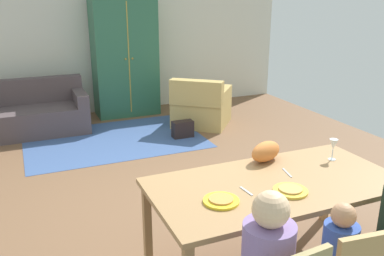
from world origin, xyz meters
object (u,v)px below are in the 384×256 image
(wine_glass, at_px, (333,145))
(armoire, at_px, (125,56))
(dining_table, at_px, (275,190))
(plate_near_man, at_px, (221,201))
(plate_near_child, at_px, (290,191))
(armchair, at_px, (201,107))
(cat, at_px, (266,152))
(couch, at_px, (28,114))
(handbag, at_px, (183,129))

(wine_glass, xyz_separation_m, armoire, (-0.61, 4.67, 0.16))
(dining_table, relative_size, plate_near_man, 7.66)
(plate_near_child, relative_size, armchair, 0.21)
(dining_table, distance_m, plate_near_child, 0.20)
(plate_near_child, relative_size, cat, 0.78)
(couch, distance_m, armchair, 2.76)
(wine_glass, bearing_deg, dining_table, -165.37)
(plate_near_child, relative_size, couch, 0.14)
(couch, distance_m, handbag, 2.45)
(handbag, bearing_deg, plate_near_child, -98.83)
(cat, bearing_deg, plate_near_man, -163.45)
(wine_glass, relative_size, couch, 0.10)
(dining_table, bearing_deg, cat, 68.59)
(armchair, bearing_deg, plate_near_man, -112.45)
(cat, bearing_deg, armoire, 70.80)
(plate_near_man, height_order, couch, couch)
(cat, relative_size, couch, 0.18)
(cat, xyz_separation_m, couch, (-1.78, 4.00, -0.54))
(armoire, bearing_deg, wine_glass, -82.61)
(handbag, bearing_deg, couch, 151.73)
(plate_near_man, xyz_separation_m, plate_near_child, (0.53, -0.06, 0.00))
(wine_glass, distance_m, couch, 4.83)
(armchair, height_order, armoire, armoire)
(couch, distance_m, armoire, 1.92)
(dining_table, height_order, handbag, dining_table)
(cat, height_order, couch, cat)
(plate_near_man, bearing_deg, couch, 103.72)
(dining_table, relative_size, handbag, 5.99)
(armchair, distance_m, handbag, 0.72)
(cat, xyz_separation_m, armchair, (0.89, 3.30, -0.53))
(plate_near_child, bearing_deg, cat, 75.07)
(dining_table, distance_m, couch, 4.69)
(plate_near_man, distance_m, handbag, 3.56)
(wine_glass, height_order, armchair, wine_glass)
(couch, bearing_deg, armoire, 15.33)
(cat, bearing_deg, plate_near_child, -124.98)
(wine_glass, xyz_separation_m, couch, (-2.31, 4.20, -0.59))
(wine_glass, relative_size, handbag, 0.58)
(cat, bearing_deg, armchair, 54.78)
(plate_near_man, bearing_deg, handbag, 72.48)
(plate_near_man, height_order, plate_near_child, same)
(cat, height_order, handbag, cat)
(plate_near_man, distance_m, wine_glass, 1.26)
(plate_near_child, bearing_deg, dining_table, 90.00)
(plate_near_man, distance_m, couch, 4.66)
(handbag, bearing_deg, dining_table, -99.31)
(wine_glass, height_order, armoire, armoire)
(cat, bearing_deg, couch, 93.89)
(wine_glass, height_order, cat, wine_glass)
(plate_near_child, distance_m, couch, 4.86)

